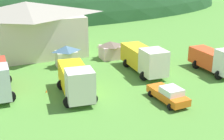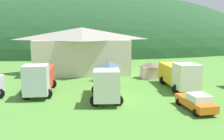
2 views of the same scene
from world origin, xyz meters
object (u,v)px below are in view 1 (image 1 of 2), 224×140
Objects in this scene: play_shed_pink at (110,50)px; heavy_rig_striped at (144,58)px; depot_building at (28,28)px; service_pickup_orange at (168,94)px; traffic_cone_mid_row at (46,92)px; play_shed_cream at (66,56)px; traffic_cone_near_pickup at (80,81)px; heavy_rig_white at (215,59)px; flatbed_truck_yellow at (76,80)px.

heavy_rig_striped is (1.64, -7.00, 0.57)m from play_shed_pink.
depot_building is 1.97× the size of heavy_rig_striped.
service_pickup_orange reaches higher than traffic_cone_mid_row.
depot_building reaches higher than traffic_cone_mid_row.
play_shed_cream reaches higher than play_shed_pink.
play_shed_cream is 5.63m from traffic_cone_near_pickup.
traffic_cone_mid_row is at bearing -119.10° from play_shed_cream.
heavy_rig_striped reaches higher than heavy_rig_white.
service_pickup_orange is at bearing -53.96° from traffic_cone_near_pickup.
play_shed_cream is at bearing -169.71° from play_shed_pink.
play_shed_pink is at bearing 176.05° from service_pickup_orange.
service_pickup_orange is at bearing -63.09° from heavy_rig_white.
flatbed_truck_yellow is at bearing -126.71° from play_shed_pink.
play_shed_pink is 14.04m from heavy_rig_white.
traffic_cone_near_pickup is 1.02× the size of traffic_cone_mid_row.
traffic_cone_near_pickup is (-6.41, -6.63, -1.27)m from play_shed_pink.
traffic_cone_mid_row is at bearing -91.69° from depot_building.
flatbed_truck_yellow reaches higher than traffic_cone_near_pickup.
heavy_rig_striped is (11.82, -13.09, -2.12)m from depot_building.
play_shed_pink is 15.30m from service_pickup_orange.
play_shed_cream is 10.05m from heavy_rig_striped.
traffic_cone_mid_row is (-2.62, 2.23, -1.83)m from flatbed_truck_yellow.
heavy_rig_white is at bearing 96.69° from flatbed_truck_yellow.
heavy_rig_striped reaches higher than traffic_cone_near_pickup.
flatbed_truck_yellow is at bearing -67.51° from heavy_rig_striped.
traffic_cone_mid_row is (-4.06, -7.30, -1.45)m from play_shed_cream.
traffic_cone_near_pickup reaches higher than traffic_cone_mid_row.
play_shed_cream is at bearing 91.55° from traffic_cone_near_pickup.
play_shed_cream is 4.75× the size of traffic_cone_near_pickup.
play_shed_pink is at bearing -165.46° from heavy_rig_striped.
play_shed_cream is 8.47m from traffic_cone_mid_row.
depot_building reaches higher than service_pickup_orange.
depot_building is 28.34× the size of traffic_cone_mid_row.
depot_building is 5.58× the size of play_shed_pink.
heavy_rig_white is at bearing -5.13° from traffic_cone_mid_row.
traffic_cone_mid_row is at bearing -125.08° from flatbed_truck_yellow.
traffic_cone_near_pickup is at bearing -73.46° from depot_building.
traffic_cone_near_pickup is 4.60m from traffic_cone_mid_row.
heavy_rig_striped is 8.54m from service_pickup_orange.
depot_building reaches higher than traffic_cone_near_pickup.
depot_building is at bearing -158.31° from service_pickup_orange.
play_shed_pink is 13.65m from traffic_cone_mid_row.
heavy_rig_white reaches higher than play_shed_pink.
service_pickup_orange is (-0.11, -15.29, -0.44)m from play_shed_pink.
heavy_rig_striped is (8.19, -5.81, 0.39)m from play_shed_cream.
heavy_rig_striped is (9.63, 3.72, 0.00)m from flatbed_truck_yellow.
heavy_rig_striped is 12.48m from traffic_cone_mid_row.
heavy_rig_white is 16.45m from traffic_cone_near_pickup.
play_shed_pink reaches higher than traffic_cone_near_pickup.
service_pickup_orange is 10.74m from traffic_cone_near_pickup.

